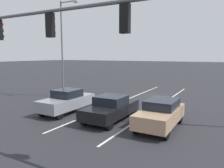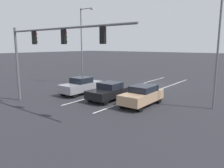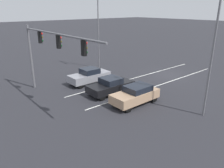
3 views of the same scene
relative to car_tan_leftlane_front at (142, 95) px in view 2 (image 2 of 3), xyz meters
name	(u,v)px [view 2 (image 2 of 3)]	position (x,y,z in m)	size (l,w,h in m)	color
ground_plane	(155,85)	(3.26, -8.92, -0.80)	(240.00, 240.00, 0.00)	#28282D
lane_stripe_left_divider	(155,91)	(1.61, -5.53, -0.80)	(0.12, 18.78, 0.01)	silver
lane_stripe_center_divider	(128,87)	(4.91, -5.53, -0.80)	(0.12, 18.78, 0.01)	silver
car_tan_leftlane_front	(142,95)	(0.00, 0.00, 0.00)	(1.77, 4.14, 1.53)	tan
car_black_midlane_front	(110,91)	(3.09, 0.08, -0.05)	(1.91, 4.32, 1.50)	black
car_gray_rightlane_front	(81,86)	(6.67, -0.06, 0.00)	(1.77, 4.31, 1.60)	gray
traffic_signal_gantry	(46,45)	(5.14, 4.84, 3.81)	(11.62, 0.37, 6.01)	slate
street_lamp_right_shoulder	(83,41)	(10.75, -4.47, 4.29)	(2.06, 0.24, 8.89)	slate
street_lamp_left_shoulder	(217,35)	(-4.47, -2.34, 4.52)	(1.80, 0.24, 9.42)	slate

